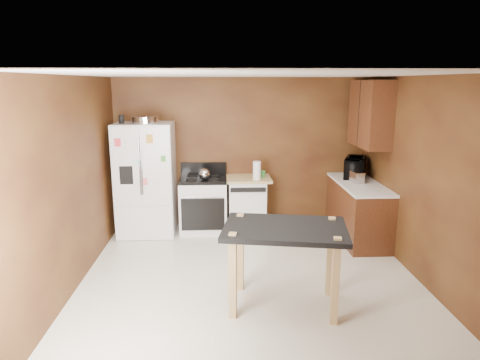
{
  "coord_description": "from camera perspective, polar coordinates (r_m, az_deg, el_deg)",
  "views": [
    {
      "loc": [
        -0.37,
        -4.88,
        2.42
      ],
      "look_at": [
        -0.09,
        0.85,
        1.1
      ],
      "focal_mm": 32.0,
      "sensor_mm": 36.0,
      "label": 1
    }
  ],
  "objects": [
    {
      "name": "kettle",
      "position": [
        6.83,
        -4.77,
        0.8
      ],
      "size": [
        0.18,
        0.18,
        0.18
      ],
      "primitive_type": "sphere",
      "color": "silver",
      "rests_on": "gas_range"
    },
    {
      "name": "refrigerator",
      "position": [
        7.02,
        -12.42,
        0.11
      ],
      "size": [
        0.9,
        0.8,
        1.8
      ],
      "color": "white",
      "rests_on": "ground"
    },
    {
      "name": "pen_cup",
      "position": [
        6.84,
        -15.53,
        7.8
      ],
      "size": [
        0.08,
        0.08,
        0.13
      ],
      "primitive_type": "cylinder",
      "color": "black",
      "rests_on": "refrigerator"
    },
    {
      "name": "toaster",
      "position": [
        6.84,
        15.31,
        0.36
      ],
      "size": [
        0.18,
        0.25,
        0.17
      ],
      "primitive_type": "cube",
      "rotation": [
        0.0,
        0.0,
        0.16
      ],
      "color": "silver",
      "rests_on": "right_cabinets"
    },
    {
      "name": "green_canister",
      "position": [
        7.07,
        3.01,
        0.84
      ],
      "size": [
        0.1,
        0.1,
        0.1
      ],
      "primitive_type": "cylinder",
      "rotation": [
        0.0,
        0.0,
        -0.06
      ],
      "color": "green",
      "rests_on": "dishwasher"
    },
    {
      "name": "island",
      "position": [
        4.65,
        5.98,
        -7.79
      ],
      "size": [
        1.43,
        1.08,
        0.93
      ],
      "color": "black",
      "rests_on": "ground"
    },
    {
      "name": "wall_left",
      "position": [
        5.31,
        -21.75,
        -0.72
      ],
      "size": [
        0.0,
        4.5,
        4.5
      ],
      "primitive_type": "plane",
      "rotation": [
        1.57,
        0.0,
        1.57
      ],
      "color": "brown",
      "rests_on": "ground"
    },
    {
      "name": "floor",
      "position": [
        5.46,
        1.39,
        -13.37
      ],
      "size": [
        4.5,
        4.5,
        0.0
      ],
      "primitive_type": "plane",
      "color": "white",
      "rests_on": "ground"
    },
    {
      "name": "wall_back",
      "position": [
        7.24,
        0.16,
        3.63
      ],
      "size": [
        4.2,
        0.0,
        4.2
      ],
      "primitive_type": "plane",
      "rotation": [
        1.57,
        0.0,
        0.0
      ],
      "color": "brown",
      "rests_on": "ground"
    },
    {
      "name": "right_cabinets",
      "position": [
        6.9,
        15.92,
        -0.23
      ],
      "size": [
        0.63,
        1.58,
        2.45
      ],
      "color": "#592A18",
      "rests_on": "ground"
    },
    {
      "name": "dishwasher",
      "position": [
        7.12,
        0.93,
        -3.11
      ],
      "size": [
        0.78,
        0.63,
        0.89
      ],
      "color": "white",
      "rests_on": "ground"
    },
    {
      "name": "wall_right",
      "position": [
        5.59,
        23.46,
        -0.22
      ],
      "size": [
        0.0,
        4.5,
        4.5
      ],
      "primitive_type": "plane",
      "rotation": [
        1.57,
        0.0,
        -1.57
      ],
      "color": "brown",
      "rests_on": "ground"
    },
    {
      "name": "roasting_pan",
      "position": [
        6.82,
        -12.48,
        7.86
      ],
      "size": [
        0.42,
        0.42,
        0.1
      ],
      "primitive_type": "cylinder",
      "color": "silver",
      "rests_on": "refrigerator"
    },
    {
      "name": "gas_range",
      "position": [
        7.09,
        -4.89,
        -3.15
      ],
      "size": [
        0.76,
        0.68,
        1.1
      ],
      "color": "white",
      "rests_on": "ground"
    },
    {
      "name": "microwave",
      "position": [
        7.21,
        15.08,
        1.53
      ],
      "size": [
        0.56,
        0.65,
        0.3
      ],
      "primitive_type": "imported",
      "rotation": [
        0.0,
        0.0,
        1.15
      ],
      "color": "black",
      "rests_on": "right_cabinets"
    },
    {
      "name": "wall_front",
      "position": [
        2.9,
        4.79,
        -10.85
      ],
      "size": [
        4.2,
        0.0,
        4.2
      ],
      "primitive_type": "plane",
      "rotation": [
        -1.57,
        0.0,
        0.0
      ],
      "color": "brown",
      "rests_on": "ground"
    },
    {
      "name": "paper_towel",
      "position": [
        6.85,
        2.26,
        1.27
      ],
      "size": [
        0.13,
        0.13,
        0.3
      ],
      "primitive_type": "cylinder",
      "rotation": [
        0.0,
        0.0,
        -0.05
      ],
      "color": "white",
      "rests_on": "dishwasher"
    },
    {
      "name": "ceiling",
      "position": [
        4.9,
        1.56,
        13.87
      ],
      "size": [
        4.5,
        4.5,
        0.0
      ],
      "primitive_type": "plane",
      "rotation": [
        3.14,
        0.0,
        0.0
      ],
      "color": "white",
      "rests_on": "ground"
    }
  ]
}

